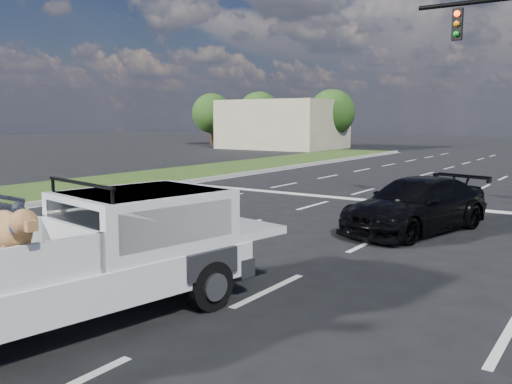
# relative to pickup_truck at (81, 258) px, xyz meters

# --- Properties ---
(ground) EXTENTS (160.00, 160.00, 0.00)m
(ground) POSITION_rel_pickup_truck_xyz_m (-0.41, 2.55, -0.90)
(ground) COLOR black
(ground) RESTS_ON ground
(road_markings) EXTENTS (17.75, 60.00, 0.01)m
(road_markings) POSITION_rel_pickup_truck_xyz_m (-0.41, 9.11, -0.89)
(road_markings) COLOR silver
(road_markings) RESTS_ON ground
(grass_median_left) EXTENTS (5.00, 60.00, 0.10)m
(grass_median_left) POSITION_rel_pickup_truck_xyz_m (-11.91, 8.55, -0.85)
(grass_median_left) COLOR #264314
(grass_median_left) RESTS_ON ground
(curb_left) EXTENTS (0.15, 60.00, 0.14)m
(curb_left) POSITION_rel_pickup_truck_xyz_m (-9.46, 8.55, -0.83)
(curb_left) COLOR #A59D97
(curb_left) RESTS_ON ground
(building_left) EXTENTS (10.00, 8.00, 4.40)m
(building_left) POSITION_rel_pickup_truck_xyz_m (-20.41, 38.55, 1.30)
(building_left) COLOR #C2B194
(building_left) RESTS_ON ground
(tree_far_a) EXTENTS (4.20, 4.20, 5.40)m
(tree_far_a) POSITION_rel_pickup_truck_xyz_m (-30.41, 40.55, 2.39)
(tree_far_a) COLOR #332114
(tree_far_a) RESTS_ON ground
(tree_far_b) EXTENTS (4.20, 4.20, 5.40)m
(tree_far_b) POSITION_rel_pickup_truck_xyz_m (-24.41, 40.55, 2.39)
(tree_far_b) COLOR #332114
(tree_far_b) RESTS_ON ground
(tree_far_c) EXTENTS (4.20, 4.20, 5.40)m
(tree_far_c) POSITION_rel_pickup_truck_xyz_m (-16.41, 40.55, 2.39)
(tree_far_c) COLOR #332114
(tree_far_c) RESTS_ON ground
(pickup_truck) EXTENTS (2.75, 5.38, 1.92)m
(pickup_truck) POSITION_rel_pickup_truck_xyz_m (0.00, 0.00, 0.00)
(pickup_truck) COLOR black
(pickup_truck) RESTS_ON ground
(black_coupe) EXTENTS (2.96, 4.82, 1.30)m
(black_coupe) POSITION_rel_pickup_truck_xyz_m (1.79, 8.46, -0.25)
(black_coupe) COLOR black
(black_coupe) RESTS_ON ground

